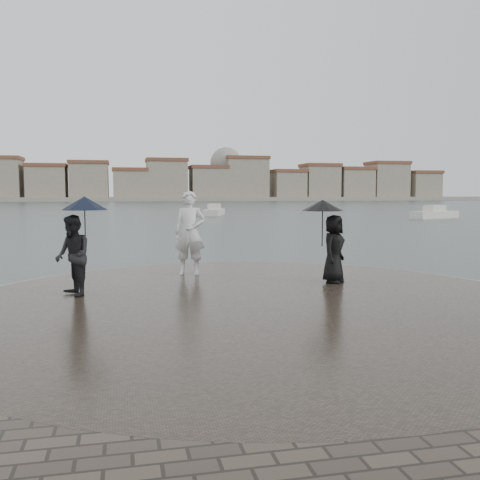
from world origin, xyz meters
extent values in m
plane|color=#2B3835|center=(0.00, 0.00, 0.00)|extent=(400.00, 400.00, 0.00)
cylinder|color=gray|center=(0.00, 3.50, 0.16)|extent=(12.50, 12.50, 0.32)
cylinder|color=#2D261E|center=(0.00, 3.50, 0.18)|extent=(11.90, 11.90, 0.36)
imported|color=silver|center=(-0.80, 7.19, 1.44)|extent=(0.90, 0.72, 2.16)
imported|color=black|center=(-3.49, 4.83, 1.20)|extent=(0.91, 1.00, 1.67)
cylinder|color=black|center=(-3.24, 4.93, 1.71)|extent=(0.02, 0.02, 0.90)
cone|color=black|center=(-3.24, 4.93, 2.26)|extent=(0.96, 0.96, 0.28)
imported|color=black|center=(2.35, 5.22, 1.16)|extent=(0.90, 0.92, 1.60)
cylinder|color=black|center=(2.10, 5.32, 1.66)|extent=(0.02, 0.02, 0.90)
cone|color=black|center=(2.10, 5.32, 2.18)|extent=(0.99, 0.99, 0.26)
cube|color=gray|center=(0.00, 163.00, 0.60)|extent=(260.00, 20.00, 1.20)
cube|color=gray|center=(-37.00, 160.00, 6.00)|extent=(12.00, 10.00, 12.00)
cube|color=gray|center=(-24.00, 160.00, 5.00)|extent=(11.00, 10.00, 10.00)
cube|color=brown|center=(-24.00, 160.00, 10.50)|extent=(11.60, 10.60, 1.00)
cube|color=gray|center=(-12.00, 160.00, 5.50)|extent=(11.00, 10.00, 11.00)
cube|color=brown|center=(-12.00, 160.00, 11.50)|extent=(11.60, 10.60, 1.00)
cube|color=gray|center=(0.00, 160.00, 4.50)|extent=(10.00, 10.00, 9.00)
cube|color=brown|center=(0.00, 160.00, 9.50)|extent=(10.60, 10.60, 1.00)
cube|color=gray|center=(11.00, 160.00, 6.00)|extent=(12.00, 10.00, 12.00)
cube|color=brown|center=(11.00, 160.00, 12.50)|extent=(12.60, 10.60, 1.00)
cube|color=gray|center=(24.00, 160.00, 5.00)|extent=(11.00, 10.00, 10.00)
cube|color=brown|center=(24.00, 160.00, 10.50)|extent=(11.60, 10.60, 1.00)
cube|color=gray|center=(36.00, 160.00, 6.50)|extent=(13.00, 10.00, 13.00)
cube|color=brown|center=(36.00, 160.00, 13.50)|extent=(13.60, 10.60, 1.00)
cube|color=gray|center=(50.00, 160.00, 4.50)|extent=(10.00, 10.00, 9.00)
cube|color=brown|center=(50.00, 160.00, 9.50)|extent=(10.60, 10.60, 1.00)
cube|color=gray|center=(61.00, 160.00, 5.50)|extent=(11.00, 10.00, 11.00)
cube|color=brown|center=(61.00, 160.00, 11.50)|extent=(11.60, 10.60, 1.00)
cube|color=gray|center=(73.00, 160.00, 5.00)|extent=(11.00, 10.00, 10.00)
cube|color=brown|center=(73.00, 160.00, 10.50)|extent=(11.60, 10.60, 1.00)
cube|color=gray|center=(85.00, 160.00, 6.00)|extent=(12.00, 10.00, 12.00)
cube|color=brown|center=(85.00, 160.00, 12.50)|extent=(12.60, 10.60, 1.00)
cube|color=gray|center=(98.00, 160.00, 4.50)|extent=(10.00, 10.00, 9.00)
cube|color=brown|center=(98.00, 160.00, 9.50)|extent=(10.60, 10.60, 1.00)
sphere|color=gray|center=(30.00, 162.00, 12.00)|extent=(10.00, 10.00, 10.00)
cube|color=beige|center=(27.21, 40.24, 0.25)|extent=(5.71, 3.45, 0.90)
cube|color=beige|center=(27.21, 40.24, 0.85)|extent=(2.30, 1.83, 0.90)
cube|color=beige|center=(7.43, 51.77, 0.25)|extent=(3.27, 5.72, 0.90)
cube|color=beige|center=(7.43, 51.77, 0.85)|extent=(1.78, 2.28, 0.90)
camera|label=1|loc=(-2.49, -6.49, 2.47)|focal=40.00mm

